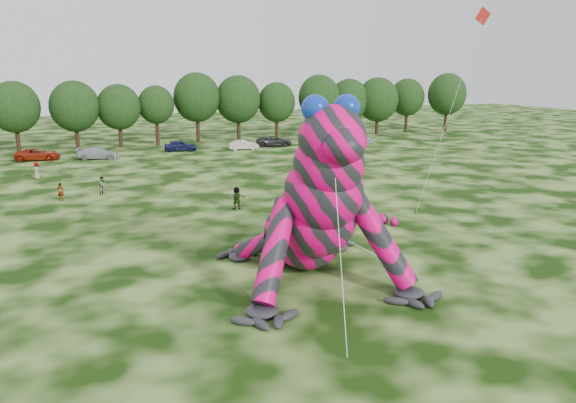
# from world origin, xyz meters

# --- Properties ---
(ground) EXTENTS (240.00, 240.00, 0.00)m
(ground) POSITION_xyz_m (0.00, 0.00, 0.00)
(ground) COLOR #16330A
(ground) RESTS_ON ground
(inflatable_gecko) EXTENTS (18.25, 21.09, 9.87)m
(inflatable_gecko) POSITION_xyz_m (0.04, 1.81, 4.93)
(inflatable_gecko) COLOR #ED006C
(inflatable_gecko) RESTS_ON ground
(flying_kite) EXTENTS (3.70, 3.11, 15.37)m
(flying_kite) POSITION_xyz_m (15.62, 6.51, 13.54)
(flying_kite) COLOR red
(flying_kite) RESTS_ON ground
(tree_6) EXTENTS (6.52, 5.86, 9.49)m
(tree_6) POSITION_xyz_m (-17.56, 56.68, 4.75)
(tree_6) COLOR black
(tree_6) RESTS_ON ground
(tree_7) EXTENTS (6.68, 6.01, 9.48)m
(tree_7) POSITION_xyz_m (-10.08, 56.80, 4.74)
(tree_7) COLOR black
(tree_7) RESTS_ON ground
(tree_8) EXTENTS (6.14, 5.53, 8.94)m
(tree_8) POSITION_xyz_m (-4.22, 56.99, 4.47)
(tree_8) COLOR black
(tree_8) RESTS_ON ground
(tree_9) EXTENTS (5.27, 4.74, 8.68)m
(tree_9) POSITION_xyz_m (1.06, 57.35, 4.34)
(tree_9) COLOR black
(tree_9) RESTS_ON ground
(tree_10) EXTENTS (7.09, 6.38, 10.50)m
(tree_10) POSITION_xyz_m (7.40, 58.58, 5.25)
(tree_10) COLOR black
(tree_10) RESTS_ON ground
(tree_11) EXTENTS (7.01, 6.31, 10.07)m
(tree_11) POSITION_xyz_m (13.79, 58.20, 5.03)
(tree_11) COLOR black
(tree_11) RESTS_ON ground
(tree_12) EXTENTS (5.99, 5.39, 8.97)m
(tree_12) POSITION_xyz_m (20.01, 57.74, 4.49)
(tree_12) COLOR black
(tree_12) RESTS_ON ground
(tree_13) EXTENTS (6.83, 6.15, 10.13)m
(tree_13) POSITION_xyz_m (27.13, 57.13, 5.06)
(tree_13) COLOR black
(tree_13) RESTS_ON ground
(tree_14) EXTENTS (6.82, 6.14, 9.40)m
(tree_14) POSITION_xyz_m (33.46, 58.72, 4.70)
(tree_14) COLOR black
(tree_14) RESTS_ON ground
(tree_15) EXTENTS (7.17, 6.45, 9.63)m
(tree_15) POSITION_xyz_m (38.47, 57.77, 4.82)
(tree_15) COLOR black
(tree_15) RESTS_ON ground
(tree_16) EXTENTS (6.26, 5.63, 9.37)m
(tree_16) POSITION_xyz_m (45.45, 59.37, 4.69)
(tree_16) COLOR black
(tree_16) RESTS_ON ground
(tree_17) EXTENTS (6.98, 6.28, 10.30)m
(tree_17) POSITION_xyz_m (51.95, 56.66, 5.15)
(tree_17) COLOR black
(tree_17) RESTS_ON ground
(car_2) EXTENTS (5.64, 3.34, 1.47)m
(car_2) POSITION_xyz_m (-14.98, 48.57, 0.74)
(car_2) COLOR #9C220C
(car_2) RESTS_ON ground
(car_3) EXTENTS (5.42, 3.06, 1.48)m
(car_3) POSITION_xyz_m (-8.05, 46.89, 0.74)
(car_3) COLOR #A8ADB1
(car_3) RESTS_ON ground
(car_4) EXTENTS (4.62, 2.44, 1.50)m
(car_4) POSITION_xyz_m (2.90, 49.83, 0.75)
(car_4) COLOR #161946
(car_4) RESTS_ON ground
(car_5) EXTENTS (4.33, 2.16, 1.36)m
(car_5) POSITION_xyz_m (11.30, 47.87, 0.68)
(car_5) COLOR beige
(car_5) RESTS_ON ground
(car_6) EXTENTS (5.58, 3.33, 1.45)m
(car_6) POSITION_xyz_m (16.59, 49.91, 0.73)
(car_6) COLOR #292A2C
(car_6) RESTS_ON ground
(car_7) EXTENTS (5.29, 2.52, 1.49)m
(car_7) POSITION_xyz_m (29.00, 47.63, 0.74)
(car_7) COLOR white
(car_7) RESTS_ON ground
(spectator_1) EXTENTS (0.99, 1.00, 1.63)m
(spectator_1) POSITION_xyz_m (-9.01, 25.33, 0.81)
(spectator_1) COLOR gray
(spectator_1) RESTS_ON ground
(spectator_0) EXTENTS (0.68, 0.58, 1.58)m
(spectator_0) POSITION_xyz_m (-12.54, 23.98, 0.79)
(spectator_0) COLOR gray
(spectator_0) RESTS_ON ground
(spectator_3) EXTENTS (1.20, 0.80, 1.89)m
(spectator_3) POSITION_xyz_m (14.16, 32.39, 0.95)
(spectator_3) COLOR gray
(spectator_3) RESTS_ON ground
(spectator_5) EXTENTS (1.70, 0.57, 1.82)m
(spectator_5) POSITION_xyz_m (0.51, 15.56, 0.91)
(spectator_5) COLOR gray
(spectator_5) RESTS_ON ground
(spectator_4) EXTENTS (0.96, 1.03, 1.77)m
(spectator_4) POSITION_xyz_m (-14.72, 35.17, 0.89)
(spectator_4) COLOR gray
(spectator_4) RESTS_ON ground
(spectator_2) EXTENTS (1.16, 1.37, 1.83)m
(spectator_2) POSITION_xyz_m (12.24, 27.13, 0.92)
(spectator_2) COLOR gray
(spectator_2) RESTS_ON ground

